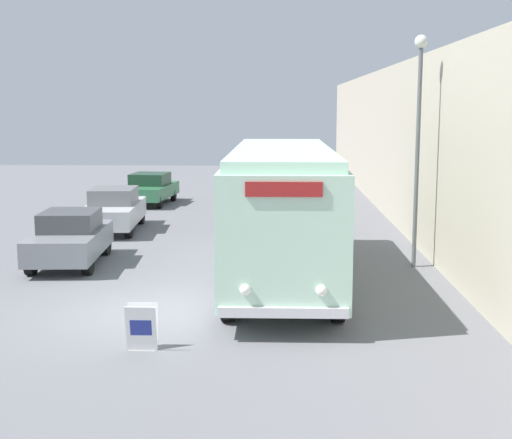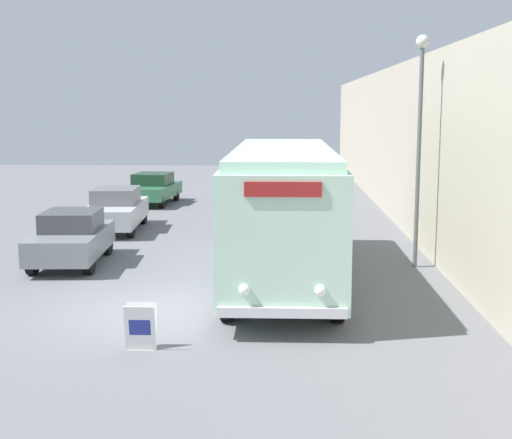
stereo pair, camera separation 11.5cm
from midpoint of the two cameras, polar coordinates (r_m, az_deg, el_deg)
name	(u,v)px [view 1 (the left image)]	position (r m, az deg, el deg)	size (l,w,h in m)	color
ground_plane	(143,312)	(16.06, -9.21, -7.35)	(80.00, 80.00, 0.00)	slate
building_wall_right	(410,148)	(25.57, 12.10, 5.58)	(0.30, 60.00, 6.11)	#B2A893
vintage_bus	(282,206)	(18.48, 1.93, 1.07)	(2.63, 10.36, 3.46)	black
sign_board	(142,328)	(13.56, -9.36, -8.57)	(0.57, 0.33, 0.87)	gray
streetlamp	(419,119)	(20.26, 12.72, 7.86)	(0.36, 0.36, 6.42)	#595E60
parked_car_near	(70,238)	(21.13, -14.80, -1.44)	(2.02, 4.12, 1.54)	black
parked_car_mid	(114,210)	(26.56, -11.44, 0.78)	(2.04, 4.51, 1.56)	black
parked_car_far	(150,188)	(33.58, -8.59, 2.48)	(2.25, 4.17, 1.44)	black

